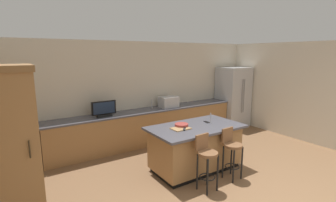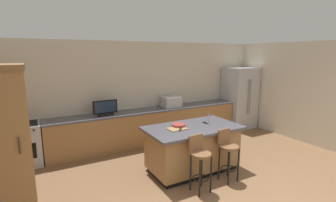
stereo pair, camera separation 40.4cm
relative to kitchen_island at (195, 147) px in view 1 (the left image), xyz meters
name	(u,v)px [view 1 (the left image)]	position (x,y,z in m)	size (l,w,h in m)	color
wall_back	(145,91)	(0.06, 2.25, 0.86)	(7.46, 0.12, 2.65)	beige
wall_right	(291,90)	(3.59, 0.19, 0.86)	(0.12, 4.53, 2.65)	beige
counter_back	(149,126)	(-0.04, 1.87, -0.02)	(5.20, 0.62, 0.90)	#9E7042
kitchen_island	(195,147)	(0.00, 0.00, 0.00)	(1.89, 1.06, 0.91)	black
refrigerator	(233,97)	(3.02, 1.79, 0.49)	(0.92, 0.81, 1.91)	#B7BABF
range_oven	(19,149)	(-3.01, 1.87, -0.01)	(0.72, 0.63, 0.92)	#B7BABF
cabinet_tower	(11,150)	(-3.12, -0.13, 0.68)	(0.66, 0.62, 2.21)	#9E7042
microwave	(168,102)	(0.57, 1.87, 0.57)	(0.48, 0.36, 0.29)	#B7BABF
tv_monitor	(104,109)	(-1.25, 1.82, 0.60)	(0.57, 0.16, 0.36)	black
sink_faucet_back	(152,104)	(0.11, 1.97, 0.55)	(0.02, 0.02, 0.24)	#B2B2B7
sink_faucet_island	(211,118)	(0.39, 0.00, 0.55)	(0.02, 0.02, 0.22)	#B2B2B7
bar_stool_left	(206,158)	(-0.35, -0.71, 0.12)	(0.34, 0.35, 0.98)	brown
bar_stool_right	(232,149)	(0.33, -0.66, 0.11)	(0.34, 0.35, 0.96)	brown
fruit_bowl	(182,125)	(-0.26, 0.13, 0.47)	(0.27, 0.27, 0.06)	#993833
cell_phone	(207,122)	(0.38, 0.10, 0.45)	(0.07, 0.15, 0.01)	black
tv_remote	(184,129)	(-0.33, -0.06, 0.45)	(0.04, 0.17, 0.02)	black
cutting_board	(181,128)	(-0.36, 0.02, 0.45)	(0.35, 0.26, 0.02)	#A87F51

